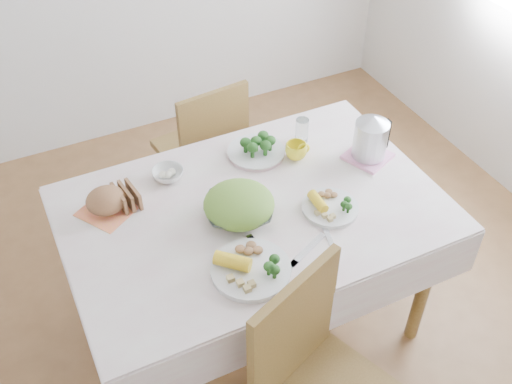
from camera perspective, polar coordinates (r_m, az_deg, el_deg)
name	(u,v)px	position (r m, az deg, el deg)	size (l,w,h in m)	color
floor	(254,321)	(2.97, -0.18, -12.20)	(3.60, 3.60, 0.00)	brown
dining_table	(254,271)	(2.68, -0.20, -7.49)	(1.40, 0.90, 0.75)	brown
tablecloth	(254,208)	(2.40, -0.22, -1.56)	(1.50, 1.00, 0.01)	silver
chair_far	(199,144)	(3.22, -5.41, 4.54)	(0.40, 0.40, 0.89)	brown
salad_bowl	(239,210)	(2.34, -1.62, -1.76)	(0.26, 0.26, 0.06)	white
dinner_plate_left	(251,270)	(2.16, -0.51, -7.44)	(0.29, 0.29, 0.02)	white
dinner_plate_right	(330,208)	(2.40, 7.06, -1.49)	(0.23, 0.23, 0.02)	white
broccoli_plate	(256,153)	(2.65, 0.01, 3.78)	(0.26, 0.26, 0.02)	beige
napkin	(108,210)	(2.46, -13.89, -1.64)	(0.20, 0.20, 0.00)	#FF8853
bread_loaf	(106,199)	(2.42, -14.10, -0.68)	(0.16, 0.15, 0.10)	brown
fruit_bowl	(168,174)	(2.55, -8.39, 1.71)	(0.13, 0.13, 0.04)	white
yellow_mug	(296,151)	(2.62, 3.83, 3.93)	(0.10, 0.10, 0.08)	yellow
glass_tumbler	(302,129)	(2.71, 4.40, 6.01)	(0.06, 0.06, 0.11)	white
pink_tray	(368,156)	(2.68, 10.59, 3.39)	(0.18, 0.18, 0.01)	#FA99C8
electric_kettle	(371,135)	(2.61, 10.89, 5.33)	(0.15, 0.15, 0.21)	#B2B5BA
fork_left	(264,254)	(2.22, 0.74, -5.97)	(0.02, 0.21, 0.00)	silver
fork_right	(328,234)	(2.30, 6.83, -4.03)	(0.02, 0.18, 0.00)	silver
knife	(307,250)	(2.24, 4.92, -5.50)	(0.02, 0.21, 0.00)	silver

